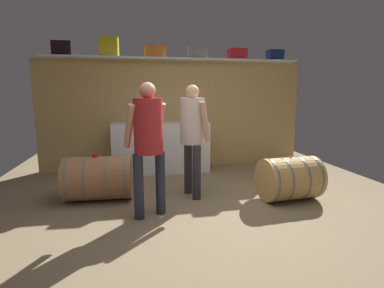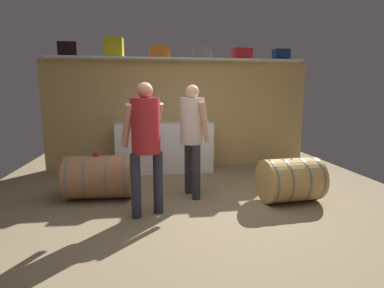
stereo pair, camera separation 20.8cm
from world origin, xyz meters
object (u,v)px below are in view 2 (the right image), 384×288
(toolcase_orange, at_px, (159,52))
(winemaker_pouring, at_px, (146,136))
(toolcase_grey, at_px, (202,53))
(toolcase_red, at_px, (242,54))
(toolcase_black, at_px, (68,49))
(visitor_tasting, at_px, (193,129))
(toolcase_yellow, at_px, (114,48))
(work_cabinet, at_px, (165,147))
(wine_bottle_green, at_px, (147,115))
(toolcase_navy, at_px, (281,55))
(wine_glass, at_px, (154,119))
(wine_barrel_far, at_px, (290,180))
(tasting_cup, at_px, (96,154))
(wine_barrel_near, at_px, (99,177))
(wine_bottle_amber, at_px, (136,117))

(toolcase_orange, bearing_deg, winemaker_pouring, -100.24)
(toolcase_grey, bearing_deg, toolcase_red, 4.33)
(toolcase_black, distance_m, winemaker_pouring, 2.95)
(visitor_tasting, bearing_deg, toolcase_yellow, -158.59)
(work_cabinet, bearing_deg, toolcase_grey, 14.81)
(winemaker_pouring, xyz_separation_m, visitor_tasting, (0.66, 0.60, -0.01))
(wine_bottle_green, bearing_deg, toolcase_black, 177.96)
(toolcase_navy, bearing_deg, wine_glass, -169.94)
(winemaker_pouring, bearing_deg, toolcase_yellow, 81.11)
(winemaker_pouring, distance_m, visitor_tasting, 0.89)
(toolcase_grey, xyz_separation_m, toolcase_navy, (1.60, 0.00, -0.01))
(wine_barrel_far, height_order, tasting_cup, tasting_cup)
(tasting_cup, bearing_deg, wine_barrel_near, 0.00)
(toolcase_orange, relative_size, work_cabinet, 0.21)
(wine_bottle_amber, bearing_deg, tasting_cup, -114.14)
(toolcase_yellow, distance_m, toolcase_orange, 0.83)
(toolcase_navy, height_order, visitor_tasting, toolcase_navy)
(toolcase_black, xyz_separation_m, wine_barrel_far, (3.33, -2.09, -1.96))
(tasting_cup, bearing_deg, wine_bottle_amber, 65.86)
(toolcase_grey, xyz_separation_m, visitor_tasting, (-0.43, -1.69, -1.27))
(visitor_tasting, bearing_deg, winemaker_pouring, -61.87)
(wine_glass, distance_m, winemaker_pouring, 1.91)
(toolcase_black, relative_size, toolcase_red, 0.94)
(toolcase_black, height_order, toolcase_yellow, toolcase_yellow)
(wine_glass, relative_size, winemaker_pouring, 0.08)
(toolcase_black, height_order, toolcase_orange, toolcase_black)
(toolcase_black, distance_m, wine_bottle_green, 1.81)
(toolcase_black, bearing_deg, tasting_cup, -68.05)
(wine_bottle_amber, height_order, visitor_tasting, visitor_tasting)
(toolcase_orange, height_order, wine_barrel_near, toolcase_orange)
(toolcase_red, height_order, wine_glass, toolcase_red)
(toolcase_yellow, relative_size, wine_bottle_green, 1.13)
(toolcase_grey, distance_m, wine_barrel_near, 3.06)
(toolcase_navy, bearing_deg, wine_bottle_green, -177.40)
(wine_barrel_far, bearing_deg, winemaker_pouring, -178.54)
(toolcase_yellow, relative_size, winemaker_pouring, 0.21)
(wine_bottle_amber, xyz_separation_m, wine_glass, (0.33, 0.02, -0.04))
(winemaker_pouring, bearing_deg, toolcase_grey, 42.02)
(toolcase_orange, xyz_separation_m, wine_glass, (-0.13, -0.38, -1.23))
(work_cabinet, relative_size, wine_bottle_green, 5.88)
(toolcase_red, distance_m, wine_bottle_amber, 2.42)
(wine_barrel_far, relative_size, visitor_tasting, 0.52)
(toolcase_black, height_order, work_cabinet, toolcase_black)
(wine_bottle_green, height_order, winemaker_pouring, winemaker_pouring)
(wine_bottle_green, bearing_deg, work_cabinet, -24.81)
(toolcase_orange, xyz_separation_m, visitor_tasting, (0.38, -1.69, -1.27))
(work_cabinet, bearing_deg, toolcase_black, 173.25)
(toolcase_black, distance_m, wine_barrel_near, 2.60)
(toolcase_red, xyz_separation_m, toolcase_navy, (0.81, 0.00, -0.00))
(toolcase_yellow, bearing_deg, toolcase_navy, 4.37)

